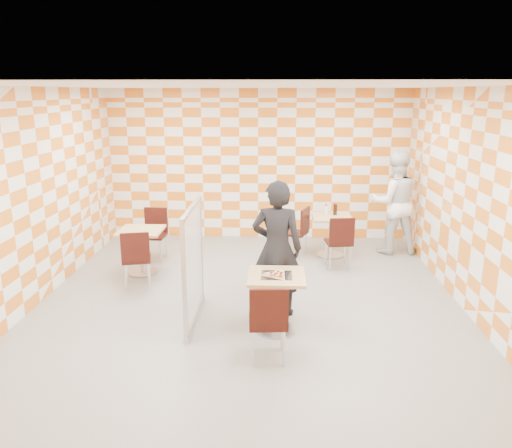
{
  "coord_description": "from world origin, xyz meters",
  "views": [
    {
      "loc": [
        0.39,
        -6.49,
        2.93
      ],
      "look_at": [
        0.1,
        0.2,
        1.15
      ],
      "focal_mm": 35.0,
      "sensor_mm": 36.0,
      "label": 1
    }
  ],
  "objects_px": {
    "main_table": "(276,293)",
    "chair_second_side": "(299,228)",
    "second_table": "(331,229)",
    "partition": "(193,263)",
    "chair_empty_far": "(155,230)",
    "empty_table": "(141,244)",
    "man_dark": "(277,248)",
    "chair_main_front": "(268,318)",
    "chair_second_front": "(340,239)",
    "man_white": "(394,203)",
    "sport_bottle": "(326,210)",
    "chair_empty_near": "(136,255)",
    "soda_bottle": "(335,209)"
  },
  "relations": [
    {
      "from": "second_table",
      "to": "chair_empty_far",
      "type": "height_order",
      "value": "chair_empty_far"
    },
    {
      "from": "second_table",
      "to": "main_table",
      "type": "bearing_deg",
      "value": -108.03
    },
    {
      "from": "main_table",
      "to": "chair_empty_far",
      "type": "bearing_deg",
      "value": 128.62
    },
    {
      "from": "second_table",
      "to": "partition",
      "type": "distance_m",
      "value": 3.46
    },
    {
      "from": "chair_second_side",
      "to": "sport_bottle",
      "type": "bearing_deg",
      "value": 24.53
    },
    {
      "from": "chair_main_front",
      "to": "chair_second_front",
      "type": "xyz_separation_m",
      "value": [
        1.15,
        3.09,
        0.0
      ]
    },
    {
      "from": "empty_table",
      "to": "man_dark",
      "type": "height_order",
      "value": "man_dark"
    },
    {
      "from": "empty_table",
      "to": "partition",
      "type": "bearing_deg",
      "value": -56.07
    },
    {
      "from": "main_table",
      "to": "man_dark",
      "type": "xyz_separation_m",
      "value": [
        0.0,
        0.55,
        0.41
      ]
    },
    {
      "from": "empty_table",
      "to": "main_table",
      "type": "bearing_deg",
      "value": -41.74
    },
    {
      "from": "chair_main_front",
      "to": "soda_bottle",
      "type": "bearing_deg",
      "value": 73.74
    },
    {
      "from": "main_table",
      "to": "second_table",
      "type": "relative_size",
      "value": 1.0
    },
    {
      "from": "empty_table",
      "to": "chair_empty_far",
      "type": "relative_size",
      "value": 0.81
    },
    {
      "from": "main_table",
      "to": "chair_main_front",
      "type": "relative_size",
      "value": 0.81
    },
    {
      "from": "chair_main_front",
      "to": "sport_bottle",
      "type": "relative_size",
      "value": 4.62
    },
    {
      "from": "main_table",
      "to": "empty_table",
      "type": "distance_m",
      "value": 2.98
    },
    {
      "from": "chair_empty_near",
      "to": "soda_bottle",
      "type": "bearing_deg",
      "value": 30.11
    },
    {
      "from": "empty_table",
      "to": "chair_second_front",
      "type": "distance_m",
      "value": 3.3
    },
    {
      "from": "chair_empty_far",
      "to": "chair_empty_near",
      "type": "bearing_deg",
      "value": -87.47
    },
    {
      "from": "man_white",
      "to": "sport_bottle",
      "type": "xyz_separation_m",
      "value": [
        -1.26,
        -0.16,
        -0.12
      ]
    },
    {
      "from": "chair_main_front",
      "to": "partition",
      "type": "relative_size",
      "value": 0.6
    },
    {
      "from": "second_table",
      "to": "man_dark",
      "type": "distance_m",
      "value": 2.71
    },
    {
      "from": "main_table",
      "to": "chair_second_side",
      "type": "relative_size",
      "value": 0.81
    },
    {
      "from": "chair_second_side",
      "to": "partition",
      "type": "height_order",
      "value": "partition"
    },
    {
      "from": "empty_table",
      "to": "soda_bottle",
      "type": "relative_size",
      "value": 3.26
    },
    {
      "from": "chair_main_front",
      "to": "chair_second_side",
      "type": "xyz_separation_m",
      "value": [
        0.49,
        3.71,
        0.0
      ]
    },
    {
      "from": "man_dark",
      "to": "sport_bottle",
      "type": "bearing_deg",
      "value": -103.55
    },
    {
      "from": "second_table",
      "to": "chair_second_side",
      "type": "height_order",
      "value": "chair_second_side"
    },
    {
      "from": "chair_second_front",
      "to": "chair_second_side",
      "type": "height_order",
      "value": "same"
    },
    {
      "from": "main_table",
      "to": "chair_second_front",
      "type": "height_order",
      "value": "chair_second_front"
    },
    {
      "from": "second_table",
      "to": "man_dark",
      "type": "xyz_separation_m",
      "value": [
        -0.99,
        -2.49,
        0.41
      ]
    },
    {
      "from": "chair_second_side",
      "to": "sport_bottle",
      "type": "height_order",
      "value": "sport_bottle"
    },
    {
      "from": "man_white",
      "to": "main_table",
      "type": "bearing_deg",
      "value": 52.94
    },
    {
      "from": "chair_second_front",
      "to": "soda_bottle",
      "type": "relative_size",
      "value": 4.02
    },
    {
      "from": "chair_second_front",
      "to": "chair_main_front",
      "type": "bearing_deg",
      "value": -110.33
    },
    {
      "from": "chair_second_front",
      "to": "chair_empty_far",
      "type": "relative_size",
      "value": 1.0
    },
    {
      "from": "chair_second_side",
      "to": "man_dark",
      "type": "distance_m",
      "value": 2.44
    },
    {
      "from": "chair_second_side",
      "to": "man_white",
      "type": "height_order",
      "value": "man_white"
    },
    {
      "from": "chair_empty_far",
      "to": "chair_main_front",
      "type": "bearing_deg",
      "value": -59.15
    },
    {
      "from": "second_table",
      "to": "chair_main_front",
      "type": "xyz_separation_m",
      "value": [
        -1.07,
        -3.82,
        0.04
      ]
    },
    {
      "from": "chair_second_side",
      "to": "chair_empty_near",
      "type": "xyz_separation_m",
      "value": [
        -2.53,
        -1.63,
        0.0
      ]
    },
    {
      "from": "partition",
      "to": "man_dark",
      "type": "relative_size",
      "value": 0.84
    },
    {
      "from": "chair_main_front",
      "to": "man_dark",
      "type": "bearing_deg",
      "value": 86.32
    },
    {
      "from": "chair_second_front",
      "to": "soda_bottle",
      "type": "distance_m",
      "value": 0.89
    },
    {
      "from": "main_table",
      "to": "man_white",
      "type": "bearing_deg",
      "value": 56.86
    },
    {
      "from": "chair_empty_near",
      "to": "partition",
      "type": "xyz_separation_m",
      "value": [
        1.05,
        -1.02,
        0.25
      ]
    },
    {
      "from": "chair_empty_far",
      "to": "man_dark",
      "type": "xyz_separation_m",
      "value": [
        2.19,
        -2.19,
        0.37
      ]
    },
    {
      "from": "chair_empty_near",
      "to": "soda_bottle",
      "type": "relative_size",
      "value": 4.02
    },
    {
      "from": "man_white",
      "to": "sport_bottle",
      "type": "bearing_deg",
      "value": 3.1
    },
    {
      "from": "chair_main_front",
      "to": "second_table",
      "type": "bearing_deg",
      "value": 74.31
    }
  ]
}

